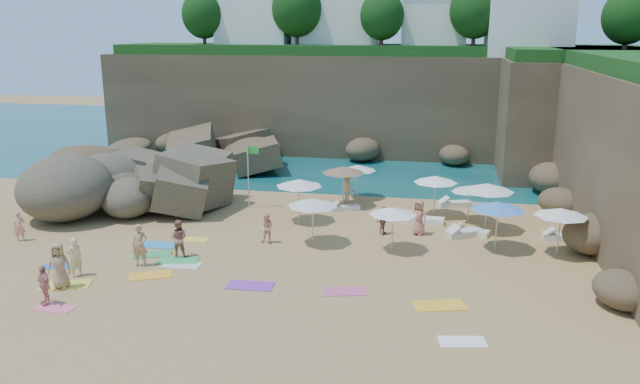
% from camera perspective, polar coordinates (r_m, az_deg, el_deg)
% --- Properties ---
extents(ground, '(120.00, 120.00, 0.00)m').
position_cam_1_polar(ground, '(29.98, -4.87, -4.95)').
color(ground, tan).
rests_on(ground, ground).
extents(seawater, '(120.00, 120.00, 0.00)m').
position_cam_1_polar(seawater, '(58.53, 3.14, 4.80)').
color(seawater, '#0C4751').
rests_on(seawater, ground).
extents(cliff_back, '(44.00, 8.00, 8.00)m').
position_cam_1_polar(cliff_back, '(52.80, 4.61, 8.08)').
color(cliff_back, brown).
rests_on(cliff_back, ground).
extents(cliff_corner, '(10.00, 12.00, 8.00)m').
position_cam_1_polar(cliff_corner, '(48.38, 21.95, 6.46)').
color(cliff_corner, brown).
rests_on(cliff_corner, ground).
extents(rock_promontory, '(12.00, 7.00, 2.00)m').
position_cam_1_polar(rock_promontory, '(48.13, -12.34, 2.31)').
color(rock_promontory, brown).
rests_on(rock_promontory, ground).
extents(clifftop_buildings, '(28.48, 9.48, 7.00)m').
position_cam_1_polar(clifftop_buildings, '(53.16, 5.95, 15.91)').
color(clifftop_buildings, white).
rests_on(clifftop_buildings, cliff_back).
extents(clifftop_trees, '(35.60, 23.82, 4.40)m').
position_cam_1_polar(clifftop_trees, '(46.76, 7.52, 16.06)').
color(clifftop_trees, '#11380F').
rests_on(clifftop_trees, ground).
extents(marina_masts, '(3.10, 0.10, 6.00)m').
position_cam_1_polar(marina_masts, '(62.50, -12.12, 7.91)').
color(marina_masts, white).
rests_on(marina_masts, ground).
extents(rock_outcrop, '(9.96, 8.42, 3.44)m').
position_cam_1_polar(rock_outcrop, '(37.08, -14.65, -1.52)').
color(rock_outcrop, brown).
rests_on(rock_outcrop, ground).
extents(flag_pole, '(0.72, 0.13, 3.70)m').
position_cam_1_polar(flag_pole, '(35.82, -6.42, 2.21)').
color(flag_pole, silver).
rests_on(flag_pole, ground).
extents(parasol_0, '(2.20, 2.20, 2.08)m').
position_cam_1_polar(parasol_0, '(37.79, 3.50, 2.23)').
color(parasol_0, silver).
rests_on(parasol_0, ground).
extents(parasol_1, '(2.48, 2.48, 2.34)m').
position_cam_1_polar(parasol_1, '(33.02, -1.92, 0.85)').
color(parasol_1, silver).
rests_on(parasol_1, ground).
extents(parasol_2, '(2.64, 2.64, 2.50)m').
position_cam_1_polar(parasol_2, '(32.58, 15.10, 0.41)').
color(parasol_2, silver).
rests_on(parasol_2, ground).
extents(parasol_4, '(2.40, 2.40, 2.27)m').
position_cam_1_polar(parasol_4, '(34.67, 10.52, 1.16)').
color(parasol_4, silver).
rests_on(parasol_4, ground).
extents(parasol_6, '(2.52, 2.52, 2.39)m').
position_cam_1_polar(parasol_6, '(35.94, 2.16, 2.06)').
color(parasol_6, silver).
rests_on(parasol_6, ground).
extents(parasol_7, '(2.38, 2.38, 2.25)m').
position_cam_1_polar(parasol_7, '(30.06, 21.18, -1.74)').
color(parasol_7, silver).
rests_on(parasol_7, ground).
extents(parasol_8, '(2.09, 2.09, 1.98)m').
position_cam_1_polar(parasol_8, '(34.13, 13.53, 0.31)').
color(parasol_8, silver).
rests_on(parasol_8, ground).
extents(parasol_9, '(2.40, 2.40, 2.27)m').
position_cam_1_polar(parasol_9, '(29.57, -0.67, -0.94)').
color(parasol_9, silver).
rests_on(parasol_9, ground).
extents(parasol_10, '(2.49, 2.49, 2.35)m').
position_cam_1_polar(parasol_10, '(29.88, 15.97, -1.21)').
color(parasol_10, silver).
rests_on(parasol_10, ground).
extents(parasol_11, '(2.22, 2.22, 2.10)m').
position_cam_1_polar(parasol_11, '(28.89, 6.70, -1.74)').
color(parasol_11, silver).
rests_on(parasol_11, ground).
extents(lounger_0, '(2.09, 0.80, 0.32)m').
position_cam_1_polar(lounger_0, '(33.73, 9.53, -2.56)').
color(lounger_0, white).
rests_on(lounger_0, ground).
extents(lounger_1, '(1.94, 1.22, 0.29)m').
position_cam_1_polar(lounger_1, '(32.44, 13.61, -3.51)').
color(lounger_1, white).
rests_on(lounger_1, ground).
extents(lounger_2, '(1.99, 1.21, 0.29)m').
position_cam_1_polar(lounger_2, '(37.24, 12.22, -1.07)').
color(lounger_2, silver).
rests_on(lounger_2, ground).
extents(lounger_3, '(1.77, 1.16, 0.26)m').
position_cam_1_polar(lounger_3, '(35.67, 2.28, -1.46)').
color(lounger_3, silver).
rests_on(lounger_3, ground).
extents(lounger_4, '(1.92, 0.68, 0.30)m').
position_cam_1_polar(lounger_4, '(32.85, 21.32, -3.89)').
color(lounger_4, silver).
rests_on(lounger_4, ground).
extents(lounger_5, '(2.02, 1.59, 0.31)m').
position_cam_1_polar(lounger_5, '(32.04, 13.12, -3.70)').
color(lounger_5, silver).
rests_on(lounger_5, ground).
extents(towel_0, '(1.61, 1.08, 0.03)m').
position_cam_1_polar(towel_0, '(29.70, -22.58, -6.24)').
color(towel_0, blue).
rests_on(towel_0, ground).
extents(towel_1, '(1.49, 0.77, 0.03)m').
position_cam_1_polar(towel_1, '(25.51, -23.06, -9.74)').
color(towel_1, '#FF6385').
rests_on(towel_1, ground).
extents(towel_2, '(1.96, 1.51, 0.03)m').
position_cam_1_polar(towel_2, '(27.37, -15.25, -7.37)').
color(towel_2, '#FFA928').
rests_on(towel_2, ground).
extents(towel_3, '(1.96, 1.26, 0.03)m').
position_cam_1_polar(towel_3, '(28.75, -12.85, -6.12)').
color(towel_3, green).
rests_on(towel_3, ground).
extents(towel_4, '(2.14, 1.54, 0.03)m').
position_cam_1_polar(towel_4, '(27.47, -22.25, -7.89)').
color(towel_4, yellow).
rests_on(towel_4, ground).
extents(towel_5, '(1.68, 0.86, 0.03)m').
position_cam_1_polar(towel_5, '(28.18, -12.53, -6.54)').
color(towel_5, silver).
rests_on(towel_5, ground).
extents(towel_6, '(1.93, 1.05, 0.03)m').
position_cam_1_polar(towel_6, '(25.58, -6.41, -8.50)').
color(towel_6, purple).
rests_on(towel_6, ground).
extents(towel_7, '(1.48, 0.80, 0.03)m').
position_cam_1_polar(towel_7, '(29.75, -14.82, -5.54)').
color(towel_7, red).
rests_on(towel_7, ground).
extents(towel_8, '(1.92, 1.04, 0.03)m').
position_cam_1_polar(towel_8, '(30.97, -14.72, -4.71)').
color(towel_8, '#2694CE').
rests_on(towel_8, ground).
extents(towel_9, '(1.86, 1.22, 0.03)m').
position_cam_1_polar(towel_9, '(24.91, 2.23, -9.08)').
color(towel_9, '#D05081').
rests_on(towel_9, ground).
extents(towel_10, '(2.14, 1.49, 0.03)m').
position_cam_1_polar(towel_10, '(24.14, 10.89, -10.15)').
color(towel_10, yellow).
rests_on(towel_10, ground).
extents(towel_11, '(1.93, 1.44, 0.03)m').
position_cam_1_polar(towel_11, '(29.79, -15.14, -5.53)').
color(towel_11, green).
rests_on(towel_11, ground).
extents(towel_12, '(1.63, 0.89, 0.03)m').
position_cam_1_polar(towel_12, '(31.38, -11.54, -4.27)').
color(towel_12, yellow).
rests_on(towel_12, ground).
extents(towel_13, '(1.67, 1.03, 0.03)m').
position_cam_1_polar(towel_13, '(21.75, 12.87, -13.20)').
color(towel_13, white).
rests_on(towel_13, ground).
extents(person_stand_0, '(0.63, 0.55, 1.47)m').
position_cam_1_polar(person_stand_0, '(33.72, -25.79, -2.86)').
color(person_stand_0, tan).
rests_on(person_stand_0, ground).
extents(person_stand_1, '(0.91, 0.75, 1.76)m').
position_cam_1_polar(person_stand_1, '(28.96, -12.82, -4.15)').
color(person_stand_1, '#A86654').
rests_on(person_stand_1, ground).
extents(person_stand_2, '(1.21, 1.27, 1.92)m').
position_cam_1_polar(person_stand_2, '(37.00, 2.58, 0.46)').
color(person_stand_2, tan).
rests_on(person_stand_2, ground).
extents(person_stand_3, '(0.76, 0.91, 1.46)m').
position_cam_1_polar(person_stand_3, '(31.49, 5.76, -2.60)').
color(person_stand_3, '#9E5C4F').
rests_on(person_stand_3, ground).
extents(person_stand_4, '(1.00, 0.83, 1.79)m').
position_cam_1_polar(person_stand_4, '(31.62, 9.03, -2.32)').
color(person_stand_4, '#B4735E').
rests_on(person_stand_4, ground).
extents(person_stand_5, '(1.58, 0.58, 1.67)m').
position_cam_1_polar(person_stand_5, '(42.69, -10.25, 2.00)').
color(person_stand_5, '#A36151').
rests_on(person_stand_5, ground).
extents(person_stand_6, '(0.69, 0.74, 1.69)m').
position_cam_1_polar(person_stand_6, '(28.02, -21.51, -5.56)').
color(person_stand_6, '#F9C78D').
rests_on(person_stand_6, ground).
extents(person_lie_1, '(1.58, 1.79, 0.38)m').
position_cam_1_polar(person_lie_1, '(25.90, -23.79, -9.02)').
color(person_lie_1, tan).
rests_on(person_lie_1, ground).
extents(person_lie_2, '(1.30, 2.03, 0.50)m').
position_cam_1_polar(person_lie_2, '(27.16, -22.59, -7.65)').
color(person_lie_2, tan).
rests_on(person_lie_2, ground).
extents(person_lie_4, '(1.02, 1.95, 0.44)m').
position_cam_1_polar(person_lie_4, '(28.49, -16.04, -6.09)').
color(person_lie_4, tan).
rests_on(person_lie_4, ground).
extents(person_lie_5, '(0.79, 1.50, 0.55)m').
position_cam_1_polar(person_lie_5, '(30.26, -4.81, -4.21)').
color(person_lie_5, '#F5AC8B').
rests_on(person_lie_5, ground).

